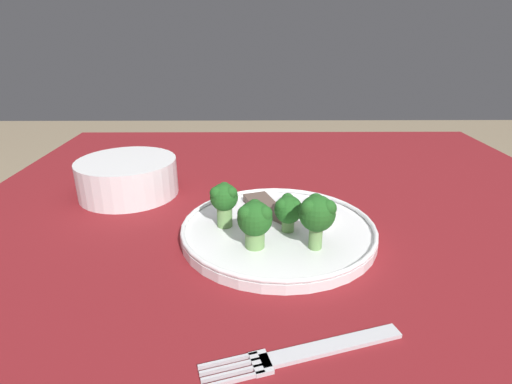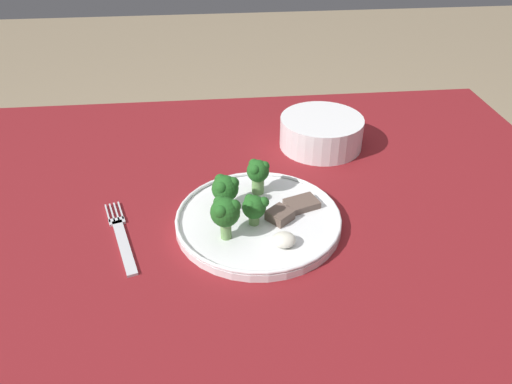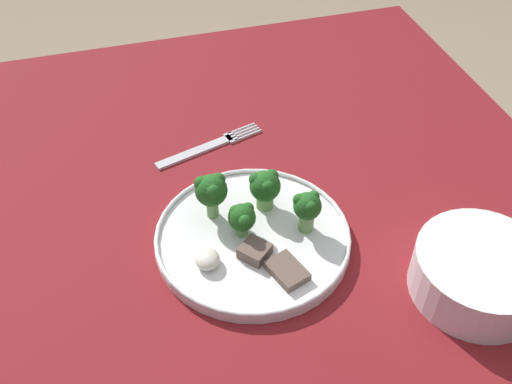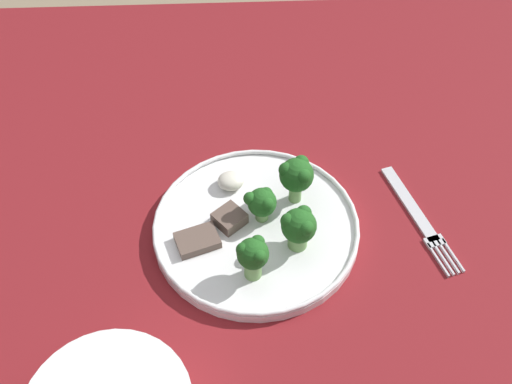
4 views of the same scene
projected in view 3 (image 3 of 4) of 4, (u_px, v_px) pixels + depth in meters
The scene contains 11 objects.
table at pixel (242, 295), 0.83m from camera, with size 1.11×0.99×0.72m.
dinner_plate at pixel (253, 237), 0.77m from camera, with size 0.25×0.25×0.02m.
fork at pixel (209, 146), 0.91m from camera, with size 0.07×0.17×0.00m.
cream_bowl at pixel (479, 274), 0.70m from camera, with size 0.16×0.16×0.06m.
broccoli_floret_near_rim_left at pixel (211, 191), 0.76m from camera, with size 0.04×0.04×0.07m.
broccoli_floret_center_left at pixel (265, 187), 0.78m from camera, with size 0.04×0.04×0.06m.
broccoli_floret_back_left at pixel (242, 217), 0.75m from camera, with size 0.04×0.04×0.05m.
broccoli_floret_front_left at pixel (307, 208), 0.75m from camera, with size 0.04×0.04×0.06m.
meat_slice_front_slice at pixel (255, 251), 0.73m from camera, with size 0.05×0.05×0.02m.
meat_slice_middle_slice at pixel (287, 271), 0.72m from camera, with size 0.06×0.05×0.01m.
sauce_dollop at pixel (207, 259), 0.72m from camera, with size 0.03×0.03×0.02m.
Camera 3 is at (0.49, -0.12, 1.30)m, focal length 42.00 mm.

